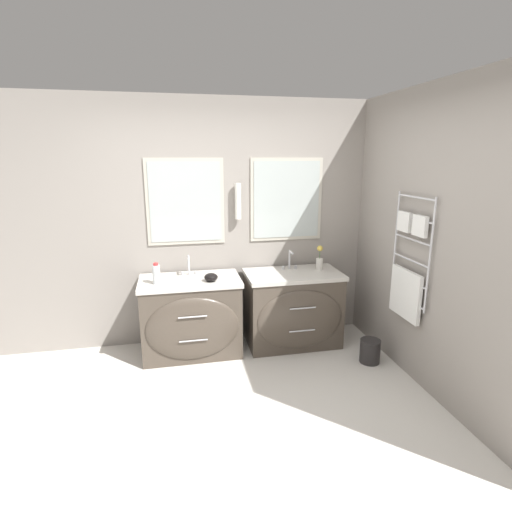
{
  "coord_description": "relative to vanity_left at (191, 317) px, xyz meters",
  "views": [
    {
      "loc": [
        -0.46,
        -2.54,
        2.0
      ],
      "look_at": [
        0.31,
        1.17,
        1.05
      ],
      "focal_mm": 28.0,
      "sensor_mm": 36.0,
      "label": 1
    }
  ],
  "objects": [
    {
      "name": "flower_vase",
      "position": [
        1.4,
        0.1,
        0.51
      ],
      "size": [
        0.07,
        0.07,
        0.27
      ],
      "color": "silver",
      "rests_on": "vanity_right"
    },
    {
      "name": "wall_back",
      "position": [
        0.34,
        0.38,
        0.9
      ],
      "size": [
        4.87,
        0.15,
        2.6
      ],
      "color": "gray",
      "rests_on": "ground_plane"
    },
    {
      "name": "waste_bin",
      "position": [
        1.72,
        -0.54,
        -0.28
      ],
      "size": [
        0.2,
        0.2,
        0.24
      ],
      "color": "#282626",
      "rests_on": "ground_plane"
    },
    {
      "name": "wall_right",
      "position": [
        2.0,
        -0.57,
        0.89
      ],
      "size": [
        0.13,
        3.52,
        2.6
      ],
      "color": "gray",
      "rests_on": "ground_plane"
    },
    {
      "name": "toiletry_bottle",
      "position": [
        -0.32,
        -0.06,
        0.49
      ],
      "size": [
        0.07,
        0.07,
        0.21
      ],
      "color": "silver",
      "rests_on": "vanity_left"
    },
    {
      "name": "ground_plane",
      "position": [
        0.33,
        -1.32,
        -0.41
      ],
      "size": [
        16.0,
        16.0,
        0.0
      ],
      "primitive_type": "plane",
      "color": "silver"
    },
    {
      "name": "vanity_right",
      "position": [
        1.09,
        0.0,
        0.0
      ],
      "size": [
        1.01,
        0.64,
        0.8
      ],
      "color": "#4C4238",
      "rests_on": "ground_plane"
    },
    {
      "name": "amenity_bowl",
      "position": [
        0.2,
        -0.08,
        0.44
      ],
      "size": [
        0.14,
        0.14,
        0.08
      ],
      "color": "black",
      "rests_on": "vanity_left"
    },
    {
      "name": "faucet_right",
      "position": [
        1.09,
        0.17,
        0.5
      ],
      "size": [
        0.17,
        0.13,
        0.21
      ],
      "color": "silver",
      "rests_on": "vanity_right"
    },
    {
      "name": "vanity_left",
      "position": [
        0.0,
        0.0,
        0.0
      ],
      "size": [
        1.01,
        0.64,
        0.8
      ],
      "color": "#4C4238",
      "rests_on": "ground_plane"
    },
    {
      "name": "faucet_left",
      "position": [
        0.0,
        0.17,
        0.5
      ],
      "size": [
        0.17,
        0.13,
        0.21
      ],
      "color": "silver",
      "rests_on": "vanity_left"
    }
  ]
}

